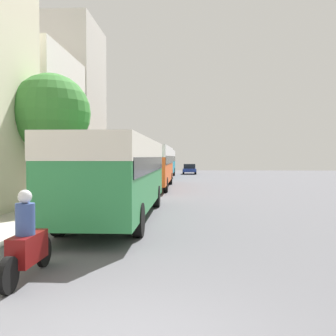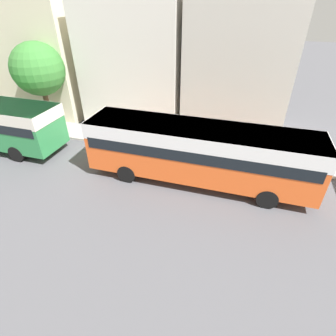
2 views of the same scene
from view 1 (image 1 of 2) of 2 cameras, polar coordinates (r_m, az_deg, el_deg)
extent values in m
cube|color=silver|center=(24.06, -20.74, 6.16)|extent=(5.19, 7.04, 8.51)
cube|color=beige|center=(30.88, -15.46, 9.09)|extent=(5.24, 6.41, 12.68)
cube|color=#2D8447|center=(14.32, -7.54, -0.69)|extent=(2.57, 10.47, 2.50)
cube|color=silver|center=(14.31, -7.55, 2.81)|extent=(2.60, 10.52, 0.75)
cube|color=black|center=(14.31, -7.54, 0.56)|extent=(2.62, 10.05, 0.55)
cylinder|color=black|center=(17.82, -9.36, -4.26)|extent=(0.28, 1.00, 1.00)
cylinder|color=black|center=(17.47, -1.74, -4.35)|extent=(0.28, 1.00, 1.00)
cylinder|color=black|center=(11.61, -16.27, -7.51)|extent=(0.28, 1.00, 1.00)
cylinder|color=black|center=(11.07, -4.52, -7.90)|extent=(0.28, 1.00, 1.00)
cube|color=#EA5B23|center=(28.14, -2.34, 0.61)|extent=(2.56, 11.44, 2.60)
cube|color=white|center=(28.13, -2.34, 2.47)|extent=(2.59, 11.50, 0.78)
cube|color=black|center=(28.13, -2.34, 1.27)|extent=(2.61, 10.98, 0.57)
cylinder|color=black|center=(31.84, -3.86, -1.61)|extent=(0.28, 1.00, 1.00)
cylinder|color=black|center=(31.64, 0.38, -1.62)|extent=(0.28, 1.00, 1.00)
cylinder|color=black|center=(24.82, -5.80, -2.55)|extent=(0.28, 1.00, 1.00)
cylinder|color=black|center=(24.58, -0.36, -2.59)|extent=(0.28, 1.00, 1.00)
cube|color=teal|center=(42.78, -0.79, 1.00)|extent=(2.44, 11.10, 2.61)
cube|color=white|center=(42.78, -0.79, 2.22)|extent=(2.47, 11.16, 0.78)
cube|color=black|center=(42.78, -0.79, 1.43)|extent=(2.49, 10.66, 0.57)
cylinder|color=black|center=(46.33, -1.90, -0.56)|extent=(0.28, 1.00, 1.00)
cylinder|color=black|center=(46.20, 0.88, -0.57)|extent=(0.28, 1.00, 1.00)
cylinder|color=black|center=(39.48, -2.74, -0.96)|extent=(0.28, 1.00, 1.00)
cylinder|color=black|center=(39.33, 0.52, -0.97)|extent=(0.28, 1.00, 1.00)
cube|color=maroon|center=(7.82, -20.58, -11.35)|extent=(0.38, 1.10, 0.55)
cylinder|color=black|center=(8.60, -18.39, -12.01)|extent=(0.10, 0.64, 0.64)
cylinder|color=black|center=(7.19, -23.19, -14.82)|extent=(0.12, 0.64, 0.64)
cylinder|color=#33477F|center=(7.62, -20.93, -7.30)|extent=(0.36, 0.36, 0.60)
sphere|color=silver|center=(7.57, -20.97, -4.08)|extent=(0.26, 0.26, 0.26)
cube|color=navy|center=(50.80, 3.29, -0.32)|extent=(1.76, 3.81, 0.44)
cube|color=black|center=(50.78, 3.29, 0.28)|extent=(1.55, 2.10, 0.62)
cylinder|color=black|center=(51.99, 2.39, -0.51)|extent=(0.22, 0.64, 0.64)
cylinder|color=black|center=(52.00, 4.17, -0.51)|extent=(0.22, 0.64, 0.64)
cylinder|color=black|center=(49.63, 2.36, -0.62)|extent=(0.22, 0.64, 0.64)
cylinder|color=black|center=(49.64, 4.23, -0.62)|extent=(0.22, 0.64, 0.64)
cylinder|color=#232838|center=(29.49, -9.56, -1.84)|extent=(0.29, 0.29, 0.75)
cylinder|color=black|center=(29.46, -9.57, -0.51)|extent=(0.36, 0.36, 0.63)
sphere|color=tan|center=(29.44, -9.57, 0.30)|extent=(0.20, 0.20, 0.20)
cylinder|color=#232838|center=(44.20, -4.85, -0.60)|extent=(0.26, 0.26, 0.81)
cylinder|color=maroon|center=(44.17, -4.85, 0.36)|extent=(0.33, 0.33, 0.68)
sphere|color=tan|center=(44.17, -4.85, 0.95)|extent=(0.22, 0.22, 0.22)
cylinder|color=brown|center=(17.39, -17.33, -0.92)|extent=(0.36, 0.36, 2.84)
sphere|color=#387A33|center=(17.48, -17.41, 8.01)|extent=(3.46, 3.46, 3.46)
camera|label=2|loc=(31.73, 19.62, 12.57)|focal=28.00mm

